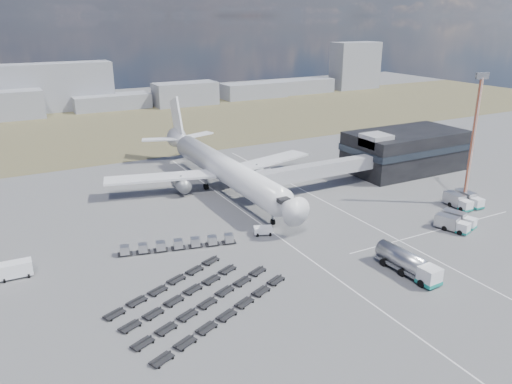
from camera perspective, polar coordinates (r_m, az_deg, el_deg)
name	(u,v)px	position (r m, az deg, el deg)	size (l,w,h in m)	color
ground	(299,242)	(88.59, 4.88, -5.70)	(420.00, 420.00, 0.00)	#565659
grass_strip	(132,127)	(186.08, -14.03, 7.25)	(420.00, 90.00, 0.01)	brown
lane_markings	(333,225)	(96.04, 8.81, -3.80)	(47.12, 110.00, 0.01)	silver
terminal	(405,150)	(133.38, 16.68, 4.63)	(30.40, 16.40, 11.00)	black
jet_bridge	(309,172)	(110.93, 6.11, 2.32)	(30.30, 3.80, 7.05)	#939399
airliner	(221,167)	(113.34, -3.99, 2.88)	(51.59, 64.53, 17.62)	white
skyline	(105,90)	(225.51, -16.82, 11.09)	(291.18, 24.85, 24.44)	gray
fuel_tanker	(408,263)	(80.63, 16.94, -7.77)	(3.36, 11.39, 3.64)	white
pushback_tug	(263,231)	(90.84, 0.80, -4.45)	(3.31, 1.86, 1.49)	white
utility_van	(15,270)	(84.70, -25.79, -8.02)	(4.81, 2.17, 2.52)	white
catering_truck	(264,173)	(121.66, 0.97, 2.21)	(4.43, 6.74, 2.87)	white
service_trucks_near	(455,221)	(100.45, 21.84, -3.14)	(6.85, 7.50, 2.50)	white
service_trucks_far	(463,200)	(112.42, 22.62, -0.85)	(5.74, 6.74, 2.59)	white
uld_row	(178,244)	(86.22, -8.89, -5.93)	(19.84, 5.94, 1.55)	black
baggage_dollies	(195,300)	(71.30, -6.96, -12.17)	(27.98, 22.24, 0.68)	black
floodlight_mast	(473,141)	(110.63, 23.52, 5.36)	(2.58, 2.10, 27.24)	#AB3F1B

